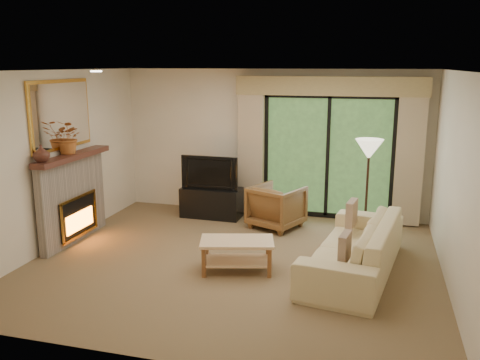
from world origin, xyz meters
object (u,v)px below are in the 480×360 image
(media_console, at_px, (212,202))
(sofa, at_px, (354,246))
(armchair, at_px, (277,206))
(coffee_table, at_px, (237,256))

(media_console, distance_m, sofa, 3.19)
(armchair, distance_m, coffee_table, 1.97)
(media_console, bearing_deg, armchair, -11.84)
(media_console, relative_size, sofa, 0.44)
(armchair, bearing_deg, coffee_table, 108.92)
(armchair, height_order, coffee_table, armchair)
(coffee_table, bearing_deg, armchair, 71.19)
(media_console, height_order, armchair, armchair)
(armchair, relative_size, sofa, 0.32)
(armchair, bearing_deg, media_console, 10.03)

